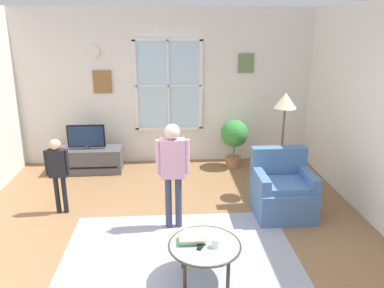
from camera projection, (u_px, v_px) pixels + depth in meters
ground_plane at (170, 261)px, 4.08m from camera, size 5.85×6.94×0.02m
back_wall at (166, 87)px, 6.71m from camera, size 5.25×0.17×2.77m
area_rug at (180, 259)px, 4.08m from camera, size 2.62×2.04×0.01m
tv_stand at (88, 160)px, 6.49m from camera, size 1.17×0.46×0.43m
television at (86, 136)px, 6.35m from camera, size 0.63×0.08×0.42m
armchair at (282, 191)px, 5.01m from camera, size 0.76×0.74×0.87m
coffee_table at (205, 247)px, 3.64m from camera, size 0.73×0.73×0.42m
book_stack at (192, 239)px, 3.67m from camera, size 0.27×0.17×0.06m
cup at (216, 243)px, 3.58m from camera, size 0.08×0.08×0.09m
remote_near_books at (202, 246)px, 3.60m from camera, size 0.10×0.14×0.02m
remote_near_cup at (201, 242)px, 3.66m from camera, size 0.10×0.14×0.02m
person_pink_shirt at (173, 165)px, 4.50m from camera, size 0.41×0.19×1.36m
person_black_shirt at (58, 168)px, 4.92m from camera, size 0.32×0.15×1.06m
potted_plant_by_window at (234, 137)px, 6.61m from camera, size 0.49×0.49×0.87m
floor_lamp at (285, 111)px, 5.25m from camera, size 0.32×0.32×1.57m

